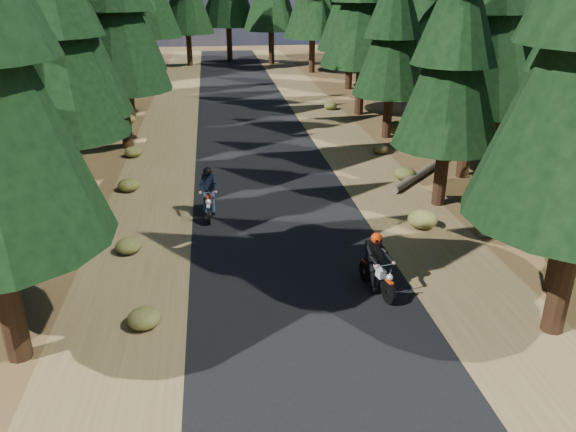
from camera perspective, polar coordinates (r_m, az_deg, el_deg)
The scene contains 9 objects.
ground at distance 16.19m, azimuth 0.72°, elevation -5.64°, with size 120.00×120.00×0.00m, color #4A311A.
road at distance 20.68m, azimuth -1.31°, elevation 0.94°, with size 6.00×100.00×0.01m, color black.
shoulder_l at distance 20.72m, azimuth -14.05°, elevation 0.26°, with size 3.20×100.00×0.01m, color brown.
shoulder_r at distance 21.64m, azimuth 10.88°, elevation 1.53°, with size 3.20×100.00×0.01m, color brown.
log_near at distance 24.94m, azimuth 13.77°, elevation 4.54°, with size 0.32×0.32×6.08m, color #4C4233.
log_far at distance 20.22m, azimuth 24.11°, elevation -1.34°, with size 0.24×0.24×4.14m, color #4C4233.
understory_shrubs at distance 23.38m, azimuth 2.13°, elevation 4.27°, with size 15.91×31.31×0.68m.
rider_lead at distance 15.10m, azimuth 9.06°, elevation -5.79°, with size 0.98×1.94×1.66m.
rider_follow at distance 19.81m, azimuth -8.04°, elevation 1.53°, with size 0.65×1.99×1.76m.
Camera 1 is at (-2.12, -14.07, 7.73)m, focal length 35.00 mm.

